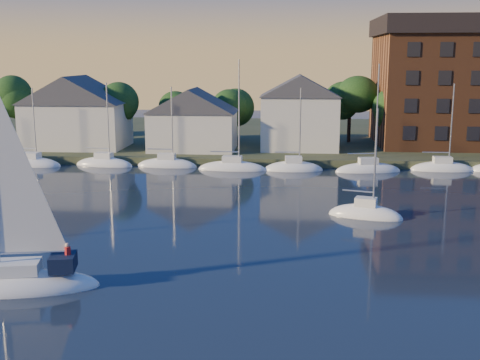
# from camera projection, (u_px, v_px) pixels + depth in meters

# --- Properties ---
(shoreline_land) EXTENTS (160.00, 50.00, 2.00)m
(shoreline_land) POSITION_uv_depth(u_px,v_px,m) (248.00, 140.00, 97.07)
(shoreline_land) COLOR #313D23
(shoreline_land) RESTS_ON ground
(wooden_dock) EXTENTS (120.00, 3.00, 1.00)m
(wooden_dock) POSITION_uv_depth(u_px,v_px,m) (235.00, 164.00, 74.60)
(wooden_dock) COLOR brown
(wooden_dock) RESTS_ON ground
(clubhouse_west) EXTENTS (13.65, 9.45, 9.64)m
(clubhouse_west) POSITION_uv_depth(u_px,v_px,m) (77.00, 111.00, 80.99)
(clubhouse_west) COLOR silver
(clubhouse_west) RESTS_ON shoreline_land
(clubhouse_centre) EXTENTS (11.55, 8.40, 8.08)m
(clubhouse_centre) POSITION_uv_depth(u_px,v_px,m) (193.00, 119.00, 78.93)
(clubhouse_centre) COLOR silver
(clubhouse_centre) RESTS_ON shoreline_land
(clubhouse_east) EXTENTS (10.50, 8.40, 9.80)m
(clubhouse_east) POSITION_uv_depth(u_px,v_px,m) (300.00, 111.00, 79.62)
(clubhouse_east) COLOR silver
(clubhouse_east) RESTS_ON shoreline_land
(tree_line) EXTENTS (93.40, 5.40, 8.90)m
(tree_line) POSITION_uv_depth(u_px,v_px,m) (256.00, 100.00, 83.76)
(tree_line) COLOR #39241A
(tree_line) RESTS_ON shoreline_land
(moored_fleet) EXTENTS (95.50, 2.40, 12.05)m
(moored_fleet) POSITION_uv_depth(u_px,v_px,m) (266.00, 168.00, 71.34)
(moored_fleet) COLOR white
(moored_fleet) RESTS_ON ground
(hero_sailboat) EXTENTS (9.62, 4.73, 14.34)m
(hero_sailboat) POSITION_uv_depth(u_px,v_px,m) (20.00, 279.00, 34.24)
(hero_sailboat) COLOR white
(hero_sailboat) RESTS_ON ground
(drifting_sailboat_right) EXTENTS (6.51, 3.75, 10.11)m
(drifting_sailboat_right) POSITION_uv_depth(u_px,v_px,m) (365.00, 216.00, 49.85)
(drifting_sailboat_right) COLOR white
(drifting_sailboat_right) RESTS_ON ground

